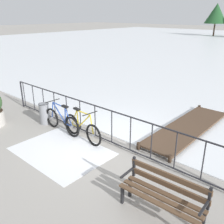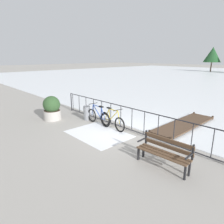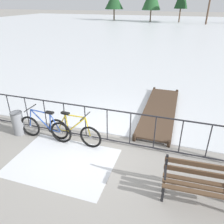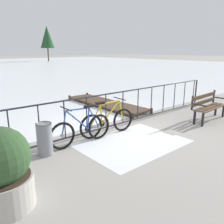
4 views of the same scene
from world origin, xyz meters
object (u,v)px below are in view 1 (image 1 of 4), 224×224
Objects in this scene: bicycle_second at (62,121)px; trash_bin at (44,113)px; bicycle_near_railing at (82,128)px; park_bench at (164,192)px.

bicycle_second is 2.34× the size of trash_bin.
bicycle_second is at bearing -0.76° from trash_bin.
bicycle_second is (-0.88, -0.07, 0.00)m from bicycle_near_railing.
park_bench is (3.39, -1.06, 0.14)m from bicycle_near_railing.
park_bench is (4.27, -0.99, 0.14)m from bicycle_second.
bicycle_near_railing is 0.89m from bicycle_second.
bicycle_near_railing is 1.85m from trash_bin.
park_bench is at bearing -13.04° from bicycle_second.
bicycle_second reaches higher than park_bench.
bicycle_second is at bearing 166.96° from park_bench.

